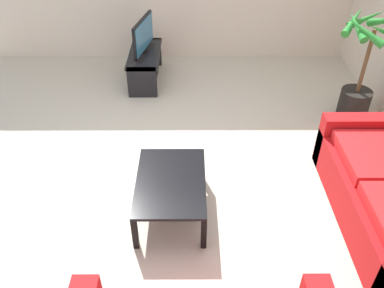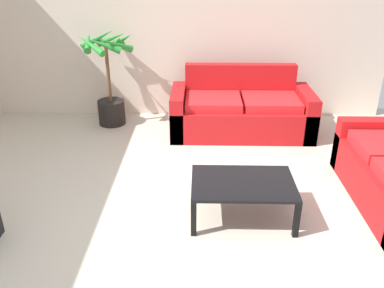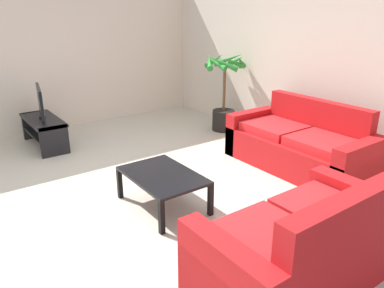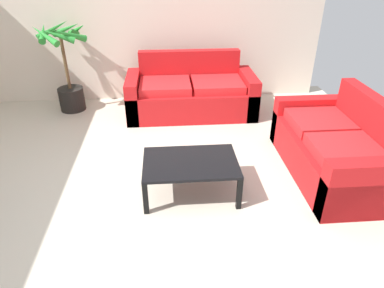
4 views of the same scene
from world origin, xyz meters
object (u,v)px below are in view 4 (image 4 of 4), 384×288
(couch_loveseat, at_px, (335,149))
(potted_palm, at_px, (67,73))
(coffee_table, at_px, (190,165))
(couch_main, at_px, (191,94))

(couch_loveseat, height_order, potted_palm, potted_palm)
(coffee_table, bearing_deg, couch_loveseat, 8.74)
(couch_main, bearing_deg, couch_loveseat, -50.57)
(potted_palm, bearing_deg, couch_main, -7.93)
(potted_palm, bearing_deg, couch_loveseat, -31.56)
(couch_loveseat, bearing_deg, couch_main, 129.43)
(potted_palm, bearing_deg, coffee_table, -53.54)
(couch_loveseat, distance_m, potted_palm, 3.98)
(couch_loveseat, bearing_deg, potted_palm, 148.44)
(couch_loveseat, relative_size, coffee_table, 1.77)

